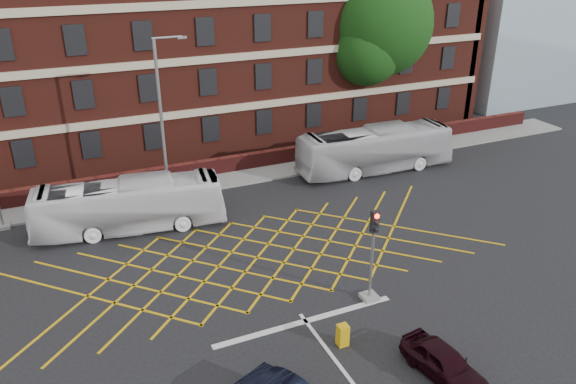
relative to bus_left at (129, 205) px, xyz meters
name	(u,v)px	position (x,y,z in m)	size (l,w,h in m)	color
ground	(273,278)	(5.11, -7.58, -1.40)	(120.00, 120.00, 0.00)	black
victorian_building	(159,35)	(5.36, 14.42, 6.43)	(51.00, 12.17, 20.40)	#511C15
boundary_wall	(196,170)	(5.11, 5.42, -0.85)	(56.00, 0.50, 1.10)	#4D1514
far_pavement	(201,182)	(5.11, 4.42, -1.34)	(60.00, 3.00, 0.12)	slate
glass_block	(514,43)	(39.11, 13.42, 3.60)	(14.00, 10.00, 10.00)	#99B2BF
box_junction_hatching	(257,257)	(5.11, -5.58, -1.39)	(11.50, 0.12, 0.02)	#CC990C
stop_line	(306,321)	(5.11, -11.08, -1.39)	(8.00, 0.30, 0.02)	silver
bus_left	(129,205)	(0.00, 0.00, 0.00)	(2.35, 10.06, 2.80)	white
bus_right	(375,149)	(16.43, 1.76, 0.09)	(2.51, 10.73, 2.99)	silver
car_maroon	(444,363)	(8.26, -15.91, -0.81)	(1.40, 3.48, 1.19)	black
deciduous_tree	(379,31)	(20.95, 9.22, 6.46)	(8.14, 8.05, 12.46)	black
traffic_light_near	(372,264)	(8.34, -10.80, 0.36)	(0.70, 0.70, 4.27)	slate
street_lamp	(166,150)	(2.64, 2.22, 1.98)	(2.25, 1.00, 9.64)	slate
utility_cabinet	(343,335)	(5.79, -12.96, -0.95)	(0.41, 0.37, 0.91)	#CE9C0C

